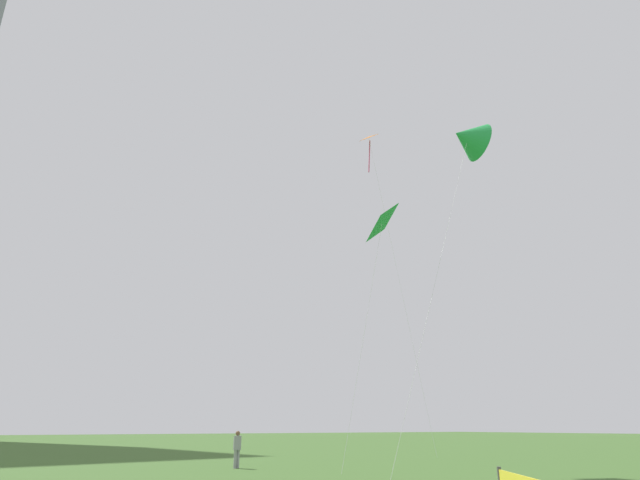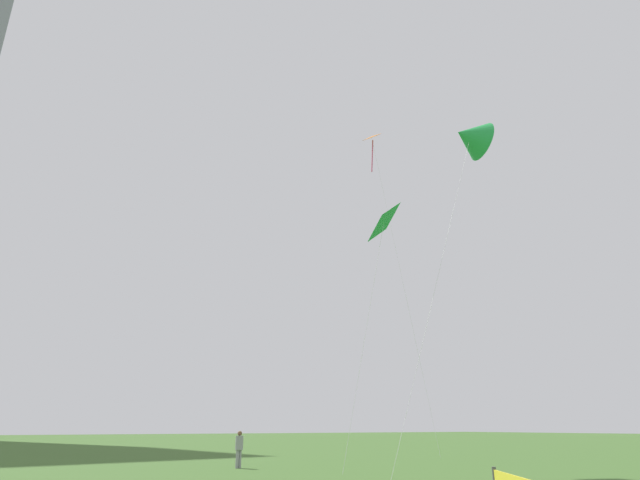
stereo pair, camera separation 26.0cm
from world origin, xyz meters
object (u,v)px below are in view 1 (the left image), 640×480
person_standing_1 (237,447)px  kite_flying_1 (381,223)px  kite_flying_0 (369,140)px  kite_flying_3 (468,138)px

person_standing_1 → kite_flying_1: bearing=127.5°
kite_flying_0 → kite_flying_3: 12.44m
kite_flying_3 → kite_flying_1: bearing=171.5°
person_standing_1 → kite_flying_0: (13.55, 6.18, 24.27)m
kite_flying_0 → kite_flying_3: size_ratio=1.25×
kite_flying_1 → kite_flying_3: kite_flying_3 is taller
person_standing_1 → kite_flying_1: 13.79m
kite_flying_1 → kite_flying_3: bearing=-8.5°
person_standing_1 → kite_flying_1: size_ratio=0.12×
kite_flying_3 → kite_flying_0: bearing=87.4°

